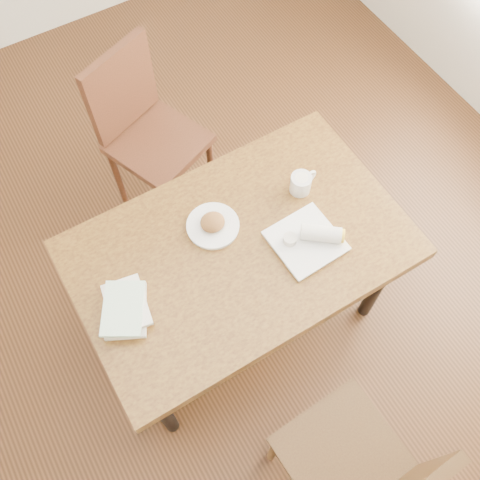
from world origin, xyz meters
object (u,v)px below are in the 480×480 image
chair_near (362,474)px  plate_scone (213,225)px  chair_far (144,126)px  plate_burrito (311,239)px  table (240,255)px  coffee_mug (301,183)px  book_stack (125,308)px

chair_near → plate_scone: chair_near is taller
chair_far → plate_burrito: bearing=-76.1°
chair_far → plate_scone: size_ratio=4.46×
chair_far → plate_burrito: (0.26, -1.04, 0.23)m
table → chair_near: bearing=-92.8°
chair_far → table: bearing=-89.4°
plate_scone → coffee_mug: coffee_mug is taller
plate_scone → plate_burrito: bearing=-40.6°
chair_near → plate_burrito: chair_near is taller
plate_burrito → chair_near: bearing=-110.2°
table → plate_scone: size_ratio=6.16×
coffee_mug → book_stack: size_ratio=0.49×
table → plate_scone: (-0.05, 0.13, 0.10)m
table → chair_far: 0.92m
coffee_mug → plate_burrito: coffee_mug is taller
book_stack → chair_near: bearing=-63.3°
chair_near → book_stack: bearing=116.7°
plate_burrito → table: bearing=153.0°
coffee_mug → plate_scone: bearing=176.1°
table → coffee_mug: coffee_mug is taller
table → coffee_mug: 0.39m
chair_near → coffee_mug: chair_near is taller
coffee_mug → plate_burrito: (-0.11, -0.23, -0.02)m
table → coffee_mug: bearing=15.9°
table → chair_far: chair_far is taller
table → plate_scone: 0.17m
chair_near → coffee_mug: 1.13m
chair_far → plate_burrito: 1.10m
book_stack → chair_far: bearing=62.3°
chair_near → coffee_mug: bearing=68.7°
plate_burrito → chair_far: bearing=103.9°
coffee_mug → table: bearing=-164.1°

